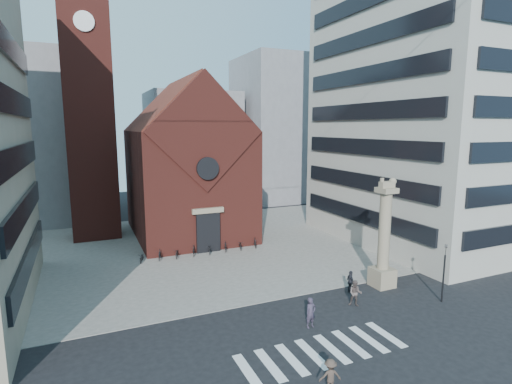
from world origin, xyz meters
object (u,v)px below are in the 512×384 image
traffic_light (444,271)px  pedestrian_0 (311,313)px  scooter_0 (142,258)px  pedestrian_2 (350,282)px  pedestrian_1 (355,293)px  lion_column (384,244)px

traffic_light → pedestrian_0: size_ratio=2.21×
scooter_0 → traffic_light: bearing=-27.2°
pedestrian_0 → pedestrian_2: 6.51m
pedestrian_0 → pedestrian_1: size_ratio=1.05×
traffic_light → pedestrian_2: (-5.04, 4.00, -1.43)m
pedestrian_0 → scooter_0: 18.58m
lion_column → pedestrian_1: 5.26m
lion_column → traffic_light: (1.99, -4.00, -1.17)m
lion_column → traffic_light: 4.62m
pedestrian_1 → pedestrian_2: pedestrian_1 is taller
pedestrian_0 → scooter_0: pedestrian_0 is taller
lion_column → pedestrian_2: lion_column is taller
pedestrian_1 → pedestrian_2: size_ratio=1.08×
pedestrian_1 → pedestrian_0: bearing=-123.6°
lion_column → pedestrian_2: 4.01m
pedestrian_0 → scooter_0: (-7.99, 16.77, -0.50)m
traffic_light → scooter_0: size_ratio=2.66×
lion_column → pedestrian_0: (-8.62, -3.38, -2.48)m
pedestrian_0 → scooter_0: bearing=107.6°
traffic_light → pedestrian_0: bearing=176.6°
traffic_light → pedestrian_2: 6.59m
lion_column → pedestrian_2: size_ratio=5.05×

